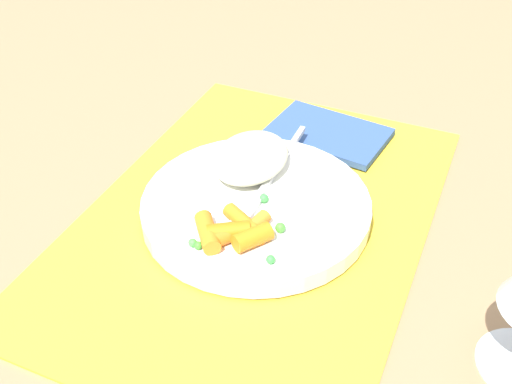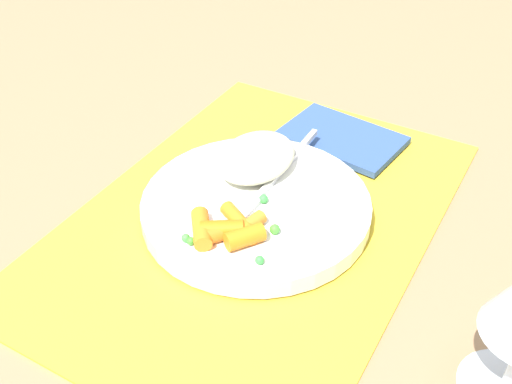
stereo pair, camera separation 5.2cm
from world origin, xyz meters
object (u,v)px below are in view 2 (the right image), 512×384
fork (269,183)px  napkin (342,138)px  carrot_portion (227,229)px  plate (256,207)px  rice_mound (256,157)px

fork → napkin: fork is taller
napkin → carrot_portion: bearing=-4.3°
carrot_portion → fork: (-0.09, -0.00, -0.00)m
plate → rice_mound: bearing=-150.3°
plate → napkin: bearing=173.1°
plate → rice_mound: rice_mound is taller
fork → carrot_portion: bearing=2.6°
plate → napkin: (-0.17, 0.02, -0.01)m
carrot_portion → napkin: size_ratio=0.58×
plate → carrot_portion: 0.06m
rice_mound → napkin: 0.13m
fork → napkin: (-0.14, 0.02, -0.02)m
rice_mound → carrot_portion: 0.11m
plate → fork: bearing=-178.6°
plate → rice_mound: size_ratio=2.31×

